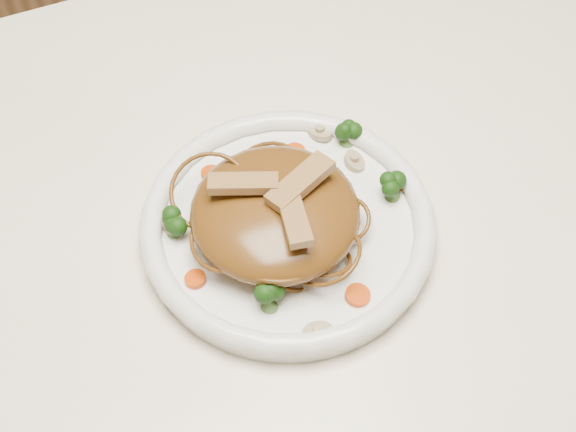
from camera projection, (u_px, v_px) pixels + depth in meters
name	position (u px, v px, depth m)	size (l,w,h in m)	color
table	(284.00, 306.00, 0.84)	(1.20, 0.80, 0.75)	white
plate	(288.00, 231.00, 0.76)	(0.26, 0.26, 0.02)	white
noodle_mound	(275.00, 213.00, 0.73)	(0.15, 0.15, 0.05)	brown
chicken_a	(300.00, 182.00, 0.71)	(0.07, 0.02, 0.01)	#A57A4E
chicken_b	(243.00, 183.00, 0.71)	(0.06, 0.02, 0.01)	#A57A4E
chicken_c	(294.00, 217.00, 0.69)	(0.06, 0.02, 0.01)	#A57A4E
broccoli_0	(347.00, 134.00, 0.80)	(0.02, 0.02, 0.03)	#15400D
broccoli_1	(173.00, 224.00, 0.74)	(0.02, 0.02, 0.03)	#15400D
broccoli_2	(270.00, 297.00, 0.70)	(0.03, 0.03, 0.03)	#15400D
broccoli_3	(394.00, 186.00, 0.76)	(0.03, 0.03, 0.03)	#15400D
carrot_0	(295.00, 152.00, 0.80)	(0.02, 0.02, 0.01)	#C64707
carrot_1	(195.00, 279.00, 0.72)	(0.02, 0.02, 0.01)	#C64707
carrot_2	(398.00, 181.00, 0.78)	(0.02, 0.02, 0.01)	#C64707
carrot_3	(211.00, 173.00, 0.79)	(0.02, 0.02, 0.01)	#C64707
carrot_4	(358.00, 295.00, 0.71)	(0.02, 0.02, 0.01)	#C64707
mushroom_0	(318.00, 333.00, 0.69)	(0.03, 0.03, 0.01)	#B9AB8A
mushroom_1	(354.00, 161.00, 0.80)	(0.02, 0.02, 0.01)	#B9AB8A
mushroom_2	(173.00, 225.00, 0.75)	(0.02, 0.02, 0.01)	#B9AB8A
mushroom_3	(320.00, 132.00, 0.82)	(0.03, 0.03, 0.01)	#B9AB8A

